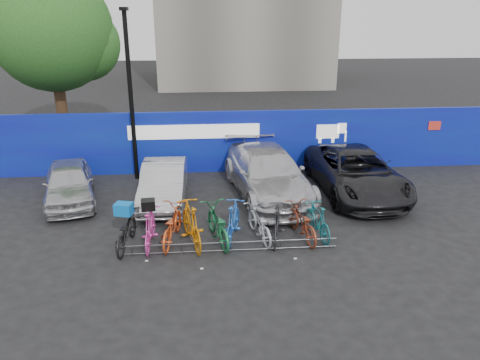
{
  "coord_description": "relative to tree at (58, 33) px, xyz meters",
  "views": [
    {
      "loc": [
        -0.7,
        -11.54,
        6.01
      ],
      "look_at": [
        0.43,
        2.0,
        1.06
      ],
      "focal_mm": 35.0,
      "sensor_mm": 36.0,
      "label": 1
    }
  ],
  "objects": [
    {
      "name": "lamppost",
      "position": [
        3.57,
        -4.66,
        -1.8
      ],
      "size": [
        0.25,
        0.5,
        6.11
      ],
      "color": "black",
      "rests_on": "ground"
    },
    {
      "name": "bike_6",
      "position": [
        7.58,
        -9.95,
        -4.61
      ],
      "size": [
        0.99,
        1.86,
        0.93
      ],
      "primitive_type": "imported",
      "rotation": [
        0.0,
        0.0,
        3.37
      ],
      "color": "#B7B8C0",
      "rests_on": "ground"
    },
    {
      "name": "bike_rack",
      "position": [
        6.77,
        -10.66,
        -4.91
      ],
      "size": [
        5.6,
        0.03,
        0.3
      ],
      "color": "#595B60",
      "rests_on": "ground"
    },
    {
      "name": "bike_1",
      "position": [
        4.61,
        -10.15,
        -4.53
      ],
      "size": [
        0.56,
        1.8,
        1.08
      ],
      "primitive_type": "imported",
      "rotation": [
        0.0,
        0.0,
        3.11
      ],
      "color": "#E33DA6",
      "rests_on": "ground"
    },
    {
      "name": "bike_4",
      "position": [
        6.42,
        -10.04,
        -4.55
      ],
      "size": [
        1.13,
        2.07,
        1.03
      ],
      "primitive_type": "imported",
      "rotation": [
        0.0,
        0.0,
        3.38
      ],
      "color": "#1A6D3B",
      "rests_on": "ground"
    },
    {
      "name": "bike_5",
      "position": [
        6.85,
        -9.94,
        -4.52
      ],
      "size": [
        0.95,
        1.89,
        1.1
      ],
      "primitive_type": "imported",
      "rotation": [
        0.0,
        0.0,
        2.89
      ],
      "color": "blue",
      "rests_on": "ground"
    },
    {
      "name": "car_1",
      "position": [
        4.77,
        -7.02,
        -4.41
      ],
      "size": [
        1.45,
        4.01,
        1.31
      ],
      "primitive_type": "imported",
      "rotation": [
        0.0,
        0.0,
        -0.02
      ],
      "color": "#A9A9AE",
      "rests_on": "ground"
    },
    {
      "name": "bike_0",
      "position": [
        3.97,
        -10.16,
        -4.59
      ],
      "size": [
        0.84,
        1.89,
        0.96
      ],
      "primitive_type": "imported",
      "rotation": [
        0.0,
        0.0,
        3.03
      ],
      "color": "black",
      "rests_on": "ground"
    },
    {
      "name": "bike_3",
      "position": [
        5.72,
        -10.15,
        -4.46
      ],
      "size": [
        1.05,
        2.1,
        1.21
      ],
      "primitive_type": "imported",
      "rotation": [
        0.0,
        0.0,
        3.39
      ],
      "color": "orange",
      "rests_on": "ground"
    },
    {
      "name": "bike_8",
      "position": [
        8.76,
        -10.02,
        -4.58
      ],
      "size": [
        1.0,
        1.95,
        0.98
      ],
      "primitive_type": "imported",
      "rotation": [
        0.0,
        0.0,
        3.34
      ],
      "color": "maroon",
      "rests_on": "ground"
    },
    {
      "name": "car_2",
      "position": [
        8.26,
        -6.73,
        -4.27
      ],
      "size": [
        2.98,
        5.74,
        1.59
      ],
      "primitive_type": "imported",
      "rotation": [
        0.0,
        0.0,
        0.14
      ],
      "color": "#BCBBC0",
      "rests_on": "ground"
    },
    {
      "name": "bike_7",
      "position": [
        8.05,
        -10.12,
        -4.55
      ],
      "size": [
        0.85,
        1.8,
        1.05
      ],
      "primitive_type": "imported",
      "rotation": [
        0.0,
        0.0,
        2.93
      ],
      "color": "#272729",
      "rests_on": "ground"
    },
    {
      "name": "cargo_crate",
      "position": [
        3.97,
        -10.16,
        -3.95
      ],
      "size": [
        0.51,
        0.43,
        0.31
      ],
      "primitive_type": "cube",
      "rotation": [
        0.0,
        0.0,
        -0.24
      ],
      "color": "blue",
      "rests_on": "bike_0"
    },
    {
      "name": "car_3",
      "position": [
        11.32,
        -6.76,
        -4.31
      ],
      "size": [
        2.67,
        5.51,
        1.51
      ],
      "primitive_type": "imported",
      "rotation": [
        0.0,
        0.0,
        0.03
      ],
      "color": "black",
      "rests_on": "ground"
    },
    {
      "name": "tree",
      "position": [
        0.0,
        0.0,
        0.0
      ],
      "size": [
        5.4,
        5.2,
        7.8
      ],
      "color": "#382314",
      "rests_on": "ground"
    },
    {
      "name": "ground",
      "position": [
        6.77,
        -10.06,
        -5.07
      ],
      "size": [
        100.0,
        100.0,
        0.0
      ],
      "primitive_type": "plane",
      "color": "black",
      "rests_on": "ground"
    },
    {
      "name": "car_0",
      "position": [
        1.65,
        -6.76,
        -4.41
      ],
      "size": [
        2.43,
        4.12,
        1.31
      ],
      "primitive_type": "imported",
      "rotation": [
        0.0,
        0.0,
        0.24
      ],
      "color": "#B3B4B8",
      "rests_on": "ground"
    },
    {
      "name": "bike_9",
      "position": [
        9.21,
        -9.99,
        -4.57
      ],
      "size": [
        0.76,
        1.71,
        0.99
      ],
      "primitive_type": "imported",
      "rotation": [
        0.0,
        0.0,
        3.33
      ],
      "color": "#146C74",
      "rests_on": "ground"
    },
    {
      "name": "hoarding",
      "position": [
        6.78,
        -4.06,
        -3.86
      ],
      "size": [
        22.0,
        0.18,
        2.4
      ],
      "color": "#0B2D9A",
      "rests_on": "ground"
    },
    {
      "name": "bike_2",
      "position": [
        5.18,
        -9.97,
        -4.56
      ],
      "size": [
        1.01,
        2.03,
        1.02
      ],
      "primitive_type": "imported",
      "rotation": [
        0.0,
        0.0,
        2.96
      ],
      "color": "#D14C1D",
      "rests_on": "ground"
    },
    {
      "name": "cargo_topcase",
      "position": [
        4.61,
        -10.15,
        -3.86
      ],
      "size": [
        0.4,
        0.36,
        0.27
      ],
      "primitive_type": "cube",
      "rotation": [
        0.0,
        0.0,
        0.11
      ],
      "color": "black",
      "rests_on": "bike_1"
    }
  ]
}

